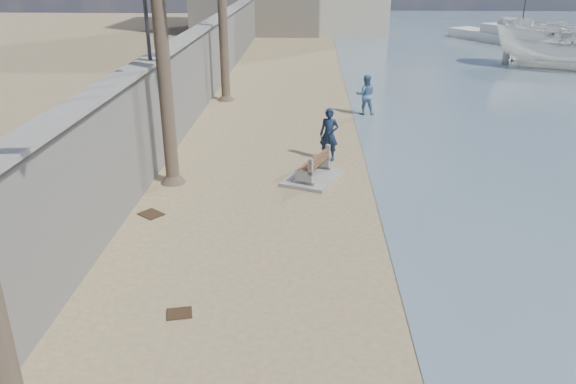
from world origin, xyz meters
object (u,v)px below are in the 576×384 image
object	(u,v)px
bench_far	(313,168)
sailboat_west	(521,29)
yacht_far	(493,37)
person_b	(366,93)
person_a	(329,131)

from	to	relation	value
bench_far	sailboat_west	size ratio (longest dim) A/B	0.25
bench_far	yacht_far	size ratio (longest dim) A/B	0.28
person_b	sailboat_west	bearing A→B (deg)	-118.26
person_a	sailboat_west	world-z (taller)	sailboat_west
person_b	sailboat_west	distance (m)	35.87
bench_far	person_b	bearing A→B (deg)	73.95
person_b	sailboat_west	world-z (taller)	sailboat_west
yacht_far	person_a	bearing A→B (deg)	125.90
person_a	person_b	size ratio (longest dim) A/B	1.06
person_b	person_a	bearing A→B (deg)	75.16
yacht_far	sailboat_west	distance (m)	7.62
bench_far	person_b	xyz separation A→B (m)	(2.39, 8.30, 0.62)
person_b	sailboat_west	size ratio (longest dim) A/B	0.20
sailboat_west	person_b	bearing A→B (deg)	-119.50
bench_far	person_a	xyz separation A→B (m)	(0.55, 1.94, 0.68)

